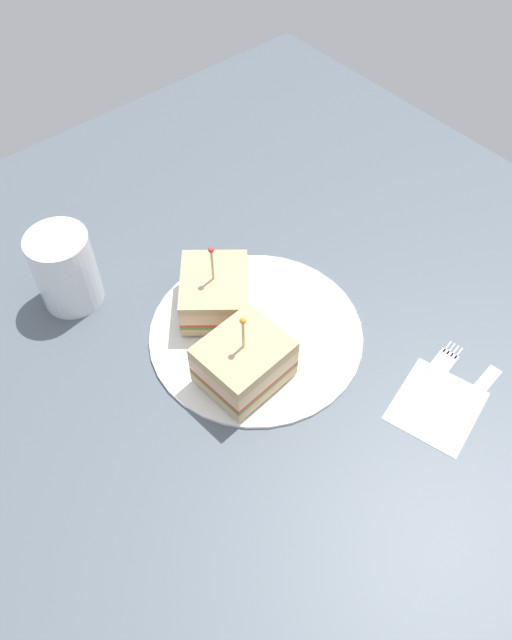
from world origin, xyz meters
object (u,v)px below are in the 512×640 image
object	(u,v)px
sandwich_half_front	(244,362)
sandwich_half_back	(214,292)
plate	(256,332)
drink_glass	(66,272)
napkin	(437,406)
fork	(437,371)
knife	(472,397)

from	to	relation	value
sandwich_half_front	sandwich_half_back	world-z (taller)	sandwich_half_front
plate	sandwich_half_front	size ratio (longest dim) A/B	2.44
plate	sandwich_half_back	distance (cm)	6.97
sandwich_half_back	drink_glass	xyz separation A→B (cm)	(-13.16, -12.34, 1.33)
sandwich_half_front	napkin	bearing A→B (deg)	40.66
fork	drink_glass	bearing A→B (deg)	-144.76
sandwich_half_back	drink_glass	bearing A→B (deg)	-136.84
sandwich_half_front	napkin	size ratio (longest dim) A/B	1.09
plate	knife	size ratio (longest dim) A/B	2.07
plate	sandwich_half_front	bearing A→B (deg)	-51.80
sandwich_half_back	drink_glass	distance (cm)	18.09
sandwich_half_front	knife	size ratio (longest dim) A/B	0.85
fork	knife	world-z (taller)	same
plate	fork	bearing A→B (deg)	35.30
knife	sandwich_half_front	bearing A→B (deg)	-135.66
plate	sandwich_half_back	xyz separation A→B (cm)	(-6.20, -1.31, 2.89)
fork	napkin	bearing A→B (deg)	-49.86
sandwich_half_front	knife	distance (cm)	25.85
fork	knife	distance (cm)	4.86
sandwich_half_front	plate	bearing A→B (deg)	128.20
sandwich_half_back	sandwich_half_front	bearing A→B (deg)	-20.73
sandwich_half_front	knife	xyz separation A→B (cm)	(18.31, 17.90, -3.55)
drink_glass	fork	distance (cm)	45.42
napkin	drink_glass	bearing A→B (deg)	-150.52
drink_glass	napkin	distance (cm)	46.05
plate	sandwich_half_front	distance (cm)	7.40
sandwich_half_front	fork	world-z (taller)	sandwich_half_front
drink_glass	knife	bearing A→B (deg)	32.23
sandwich_half_front	fork	xyz separation A→B (cm)	(13.46, 17.63, -3.55)
napkin	sandwich_half_back	bearing A→B (deg)	-159.09
sandwich_half_back	fork	xyz separation A→B (cm)	(23.76, 13.74, -3.13)
fork	knife	xyz separation A→B (cm)	(4.85, 0.26, 0.00)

